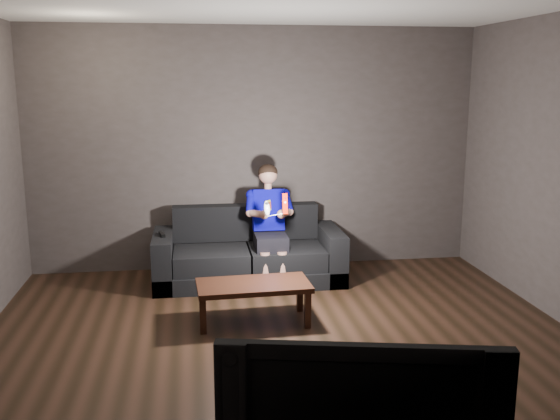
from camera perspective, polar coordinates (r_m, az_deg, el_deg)
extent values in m
plane|color=black|center=(4.97, 0.82, -13.40)|extent=(5.00, 5.00, 0.00)
cube|color=#3E3735|center=(7.02, -2.31, 5.55)|extent=(5.00, 0.04, 2.70)
cube|color=#3E3735|center=(2.20, 11.12, -8.86)|extent=(5.00, 0.04, 2.70)
cube|color=black|center=(6.72, -2.88, -5.78)|extent=(1.99, 0.86, 0.17)
cube|color=black|center=(6.55, -6.30, -4.56)|extent=(0.78, 0.61, 0.21)
cube|color=black|center=(6.62, 0.61, -4.31)|extent=(0.78, 0.61, 0.21)
cube|color=black|center=(6.91, -3.18, -1.10)|extent=(1.59, 0.20, 0.39)
cube|color=black|center=(6.65, -10.62, -4.50)|extent=(0.20, 0.86, 0.54)
cube|color=black|center=(6.80, 4.65, -3.96)|extent=(0.20, 0.86, 0.54)
cube|color=black|center=(6.53, -0.85, -2.90)|extent=(0.33, 0.42, 0.15)
cube|color=#070289|center=(6.67, -1.10, 0.04)|extent=(0.33, 0.24, 0.46)
cube|color=#FFF623|center=(6.57, -1.00, 0.44)|extent=(0.10, 0.10, 0.11)
cube|color=#CB4118|center=(6.57, -0.99, 0.43)|extent=(0.07, 0.07, 0.07)
cylinder|color=tan|center=(6.63, -1.10, 2.18)|extent=(0.08, 0.08, 0.07)
sphere|color=tan|center=(6.61, -1.11, 3.26)|extent=(0.20, 0.20, 0.20)
ellipsoid|color=black|center=(6.61, -1.12, 3.47)|extent=(0.21, 0.21, 0.18)
cylinder|color=#070289|center=(6.57, -2.78, 0.57)|extent=(0.09, 0.25, 0.21)
cylinder|color=#070289|center=(6.62, 0.73, 0.67)|extent=(0.09, 0.25, 0.21)
cylinder|color=tan|center=(6.41, -2.10, -0.15)|extent=(0.15, 0.26, 0.11)
cylinder|color=tan|center=(6.45, 0.53, -0.08)|extent=(0.15, 0.26, 0.11)
sphere|color=tan|center=(6.32, -1.45, -0.43)|extent=(0.09, 0.09, 0.09)
sphere|color=tan|center=(6.34, 0.13, -0.38)|extent=(0.09, 0.09, 0.09)
cylinder|color=tan|center=(6.38, -1.38, -5.53)|extent=(0.10, 0.10, 0.37)
cylinder|color=tan|center=(6.40, 0.19, -5.46)|extent=(0.10, 0.10, 0.37)
cube|color=red|center=(6.08, 0.45, 0.59)|extent=(0.05, 0.08, 0.21)
cube|color=maroon|center=(6.05, 0.48, 1.08)|extent=(0.03, 0.01, 0.03)
cylinder|color=white|center=(6.06, 0.48, 0.42)|extent=(0.02, 0.01, 0.02)
ellipsoid|color=white|center=(6.07, -1.20, 0.15)|extent=(0.08, 0.10, 0.16)
cylinder|color=black|center=(6.03, -1.17, 0.61)|extent=(0.03, 0.01, 0.03)
cube|color=black|center=(6.53, -10.74, -2.19)|extent=(0.08, 0.17, 0.03)
cube|color=black|center=(6.58, -10.72, -1.93)|extent=(0.02, 0.02, 0.00)
cube|color=black|center=(5.54, -2.44, -6.91)|extent=(1.01, 0.54, 0.05)
cube|color=black|center=(5.39, -7.05, -9.58)|extent=(0.05, 0.05, 0.32)
cube|color=black|center=(5.47, 2.55, -9.16)|extent=(0.05, 0.05, 0.32)
cube|color=black|center=(5.77, -7.13, -8.12)|extent=(0.05, 0.05, 0.32)
cube|color=black|center=(5.85, 1.81, -7.75)|extent=(0.05, 0.05, 0.32)
imported|color=black|center=(2.59, 7.30, -17.57)|extent=(1.11, 0.37, 0.63)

